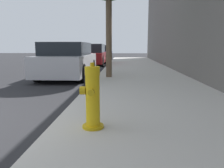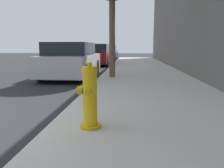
{
  "view_description": "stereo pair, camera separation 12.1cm",
  "coord_description": "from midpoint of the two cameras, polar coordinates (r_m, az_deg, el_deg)",
  "views": [
    {
      "loc": [
        3.11,
        -2.89,
        1.21
      ],
      "look_at": [
        2.89,
        1.13,
        0.53
      ],
      "focal_mm": 35.0,
      "sensor_mm": 36.0,
      "label": 1
    },
    {
      "loc": [
        3.23,
        -2.88,
        1.21
      ],
      "look_at": [
        2.89,
        1.13,
        0.53
      ],
      "focal_mm": 35.0,
      "sensor_mm": 36.0,
      "label": 2
    }
  ],
  "objects": [
    {
      "name": "parked_car_mid",
      "position": [
        14.68,
        -3.8,
        7.56
      ],
      "size": [
        1.75,
        3.81,
        1.4
      ],
      "color": "maroon",
      "rests_on": "ground_plane"
    },
    {
      "name": "parked_car_near",
      "position": [
        8.94,
        -10.14,
        6.05
      ],
      "size": [
        1.78,
        4.0,
        1.38
      ],
      "color": "#B7B7BC",
      "rests_on": "ground_plane"
    },
    {
      "name": "parked_car_far",
      "position": [
        21.19,
        -1.17,
        8.19
      ],
      "size": [
        1.84,
        4.52,
        1.37
      ],
      "color": "navy",
      "rests_on": "ground_plane"
    },
    {
      "name": "sidewalk_slab",
      "position": [
        3.17,
        16.12,
        -12.03
      ],
      "size": [
        3.41,
        40.0,
        0.13
      ],
      "color": "beige",
      "rests_on": "ground_plane"
    },
    {
      "name": "fire_hydrant",
      "position": [
        2.93,
        -4.62,
        -3.73
      ],
      "size": [
        0.31,
        0.31,
        0.88
      ],
      "color": "#C39C11",
      "rests_on": "sidewalk_slab"
    }
  ]
}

